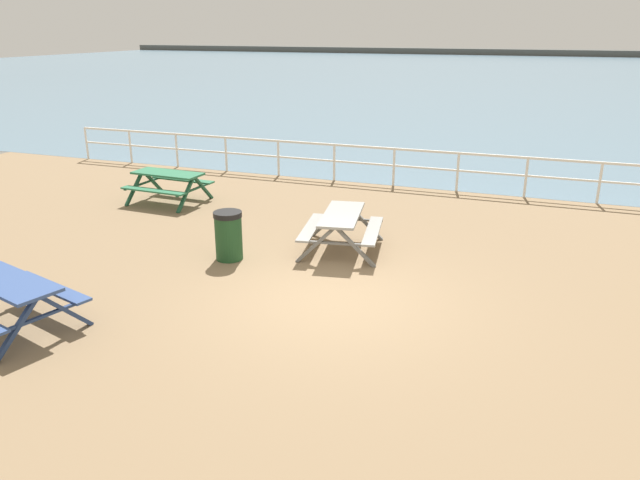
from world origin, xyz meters
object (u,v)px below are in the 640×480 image
Objects in this scene: picnic_table_mid_centre at (168,180)px; picnic_table_far_left at (342,223)px; litter_bin at (229,235)px; picnic_table_near_right at (10,293)px.

picnic_table_mid_centre and picnic_table_far_left have the same top height.
picnic_table_far_left is at bearing 32.70° from litter_bin.
picnic_table_near_right is at bearing -113.44° from litter_bin.
litter_bin is (1.60, 3.69, -0.10)m from picnic_table_near_right.
picnic_table_mid_centre is 1.97× the size of litter_bin.
picnic_table_near_right is 2.25× the size of litter_bin.
picnic_table_near_right is 1.14× the size of picnic_table_mid_centre.
litter_bin reaches higher than picnic_table_far_left.
picnic_table_mid_centre is 5.59m from picnic_table_far_left.
litter_bin is at bearing -39.32° from picnic_table_mid_centre.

